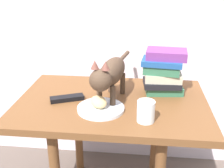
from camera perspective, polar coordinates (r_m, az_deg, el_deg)
The scene contains 7 objects.
side_table at distance 1.33m, azimuth 0.00°, elevation -6.30°, with size 0.86×0.58×0.57m.
plate at distance 1.20m, azimuth -2.26°, elevation -4.93°, with size 0.20×0.20×0.01m, color silver.
bread_roll at distance 1.19m, azimuth -2.71°, elevation -3.62°, with size 0.08×0.06×0.05m, color #E0BC7A.
cat at distance 1.23m, azimuth -0.43°, elevation 2.08°, with size 0.14×0.47×0.23m.
book_stack at distance 1.36m, azimuth 10.22°, elevation 2.47°, with size 0.21×0.15×0.21m.
candle_jar at distance 1.11m, azimuth 6.77°, elevation -5.67°, with size 0.07×0.07×0.08m.
tv_remote at distance 1.30m, azimuth -8.99°, elevation -2.84°, with size 0.15×0.04×0.02m, color black.
Camera 1 is at (0.13, -1.16, 1.13)m, focal length 45.70 mm.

